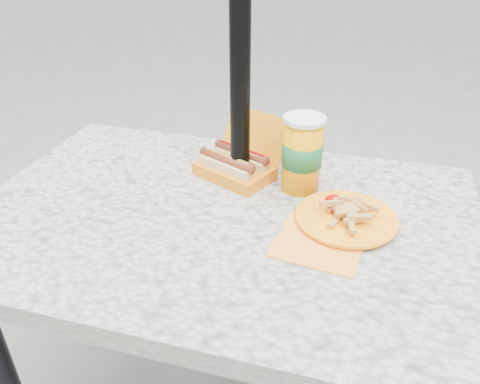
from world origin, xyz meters
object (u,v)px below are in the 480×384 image
(hotdog_box, at_px, (236,164))
(fries_plate, at_px, (344,218))
(umbrella_pole, at_px, (240,48))
(soda_cup, at_px, (302,154))

(hotdog_box, xyz_separation_m, fries_plate, (0.30, -0.15, -0.02))
(fries_plate, bearing_deg, hotdog_box, 153.76)
(umbrella_pole, relative_size, hotdog_box, 8.77)
(hotdog_box, relative_size, fries_plate, 0.80)
(umbrella_pole, bearing_deg, hotdog_box, 125.79)
(hotdog_box, xyz_separation_m, soda_cup, (0.18, -0.02, 0.06))
(soda_cup, bearing_deg, fries_plate, -46.63)
(fries_plate, bearing_deg, soda_cup, 133.37)
(umbrella_pole, xyz_separation_m, hotdog_box, (-0.02, 0.03, -0.31))
(hotdog_box, bearing_deg, fries_plate, -2.36)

